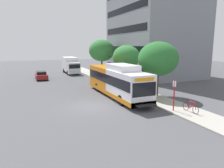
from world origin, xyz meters
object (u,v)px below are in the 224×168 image
(parked_car_far_lane, at_px, (41,75))
(box_truck_background, at_px, (71,65))
(bus_stop_sign_pole, at_px, (174,93))
(street_tree_near_stop, at_px, (158,59))
(transit_bus, at_px, (117,81))
(bicycle_parked, at_px, (191,107))
(street_tree_far_block, at_px, (102,51))
(street_tree_mid_block, at_px, (126,57))

(parked_car_far_lane, xyz_separation_m, box_truck_background, (6.18, 5.67, 1.08))
(bus_stop_sign_pole, relative_size, street_tree_near_stop, 0.44)
(transit_bus, height_order, parked_car_far_lane, transit_bus)
(bicycle_parked, height_order, box_truck_background, box_truck_background)
(bus_stop_sign_pole, xyz_separation_m, box_truck_background, (-2.54, 28.74, 0.09))
(bicycle_parked, height_order, street_tree_far_block, street_tree_far_block)
(transit_bus, distance_m, bus_stop_sign_pole, 7.40)
(bus_stop_sign_pole, relative_size, parked_car_far_lane, 0.58)
(transit_bus, relative_size, street_tree_mid_block, 2.23)
(transit_bus, distance_m, street_tree_mid_block, 6.96)
(transit_bus, height_order, box_truck_background, transit_bus)
(transit_bus, bearing_deg, bicycle_parked, -69.10)
(transit_bus, distance_m, street_tree_far_block, 15.75)
(street_tree_mid_block, xyz_separation_m, parked_car_far_lane, (-10.54, 10.65, -3.36))
(street_tree_mid_block, xyz_separation_m, box_truck_background, (-4.36, 16.32, -2.28))
(street_tree_near_stop, bearing_deg, bus_stop_sign_pole, -110.88)
(transit_bus, bearing_deg, box_truck_background, 91.34)
(bus_stop_sign_pole, xyz_separation_m, street_tree_mid_block, (1.83, 12.43, 2.37))
(street_tree_mid_block, relative_size, parked_car_far_lane, 1.22)
(street_tree_near_stop, distance_m, box_truck_background, 24.10)
(street_tree_near_stop, bearing_deg, bicycle_parked, -98.92)
(street_tree_far_block, bearing_deg, bicycle_parked, -91.90)
(bicycle_parked, height_order, street_tree_near_stop, street_tree_near_stop)
(bus_stop_sign_pole, xyz_separation_m, street_tree_near_stop, (1.98, 5.20, 2.52))
(street_tree_far_block, height_order, box_truck_background, street_tree_far_block)
(bus_stop_sign_pole, height_order, street_tree_far_block, street_tree_far_block)
(parked_car_far_lane, bearing_deg, street_tree_mid_block, -45.28)
(street_tree_far_block, height_order, parked_car_far_lane, street_tree_far_block)
(street_tree_near_stop, height_order, parked_car_far_lane, street_tree_near_stop)
(parked_car_far_lane, distance_m, box_truck_background, 8.46)
(street_tree_near_stop, xyz_separation_m, box_truck_background, (-4.52, 23.55, -2.42))
(street_tree_far_block, bearing_deg, street_tree_near_stop, -89.34)
(street_tree_mid_block, bearing_deg, bicycle_parked, -93.44)
(bicycle_parked, bearing_deg, parked_car_far_lane, 112.12)
(street_tree_near_stop, xyz_separation_m, street_tree_mid_block, (-0.16, 7.23, -0.14))
(box_truck_background, bearing_deg, bus_stop_sign_pole, -84.96)
(parked_car_far_lane, bearing_deg, street_tree_far_block, -5.32)
(street_tree_mid_block, height_order, parked_car_far_lane, street_tree_mid_block)
(bicycle_parked, distance_m, parked_car_far_lane, 25.87)
(bicycle_parked, bearing_deg, street_tree_near_stop, 81.08)
(bicycle_parked, xyz_separation_m, street_tree_mid_block, (0.80, 13.32, 3.46))
(transit_bus, height_order, bicycle_parked, transit_bus)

